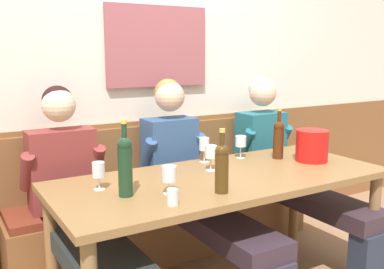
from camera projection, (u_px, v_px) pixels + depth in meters
The scene contains 17 objects.
room_wall_back at pixel (151, 62), 3.27m from camera, with size 6.80×0.12×2.80m.
wood_wainscot_panel at pixel (156, 182), 3.39m from camera, with size 6.80×0.03×0.97m, color brown.
wall_bench at pixel (169, 215), 3.25m from camera, with size 2.30×0.42×0.94m.
dining_table at pixel (223, 189), 2.60m from camera, with size 2.00×0.85×0.76m.
person_left_seat at pixel (80, 207), 2.48m from camera, with size 0.51×1.28×1.27m.
person_center_left_seat at pixel (194, 181), 2.89m from camera, with size 0.47×1.28×1.29m.
person_right_seat at pixel (288, 164), 3.31m from camera, with size 0.47×1.29×1.28m.
ice_bucket at pixel (312, 146), 2.92m from camera, with size 0.21×0.21×0.21m, color red.
wine_bottle_green_tall at pixel (222, 166), 2.25m from camera, with size 0.07×0.07×0.34m.
wine_bottle_amber_mid at pixel (125, 164), 2.19m from camera, with size 0.07×0.07×0.39m.
wine_bottle_clear_water at pixel (279, 138), 2.98m from camera, with size 0.07×0.07×0.35m.
wine_glass_by_bottle at pixel (211, 153), 2.67m from camera, with size 0.07×0.07×0.16m.
wine_glass_right_end at pixel (169, 175), 2.23m from camera, with size 0.08×0.08×0.15m.
wine_glass_center_front at pixel (204, 145), 2.89m from camera, with size 0.07×0.07×0.16m.
wine_glass_mid_left at pixel (99, 171), 2.30m from camera, with size 0.07×0.07×0.15m.
wine_glass_left_end at pixel (241, 142), 2.99m from camera, with size 0.07×0.07×0.16m.
water_tumbler_left at pixel (173, 197), 2.08m from camera, with size 0.06×0.06×0.08m, color silver.
Camera 1 is at (-1.43, -1.91, 1.47)m, focal length 41.03 mm.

